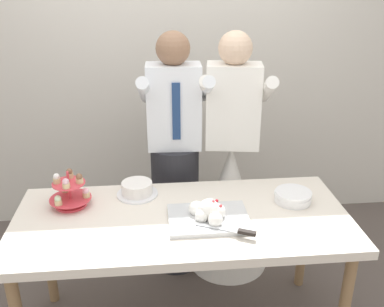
% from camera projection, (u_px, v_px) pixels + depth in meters
% --- Properties ---
extents(rear_wall, '(5.20, 0.10, 2.90)m').
position_uv_depth(rear_wall, '(168.00, 45.00, 3.34)').
color(rear_wall, beige).
rests_on(rear_wall, ground_plane).
extents(dessert_table, '(1.80, 0.80, 0.78)m').
position_uv_depth(dessert_table, '(182.00, 228.00, 2.37)').
color(dessert_table, silver).
rests_on(dessert_table, ground_plane).
extents(cupcake_stand, '(0.23, 0.23, 0.21)m').
position_uv_depth(cupcake_stand, '(70.00, 192.00, 2.41)').
color(cupcake_stand, '#D83F4C').
rests_on(cupcake_stand, dessert_table).
extents(main_cake_tray, '(0.42, 0.36, 0.13)m').
position_uv_depth(main_cake_tray, '(209.00, 214.00, 2.28)').
color(main_cake_tray, silver).
rests_on(main_cake_tray, dessert_table).
extents(plate_stack, '(0.21, 0.21, 0.07)m').
position_uv_depth(plate_stack, '(293.00, 196.00, 2.47)').
color(plate_stack, white).
rests_on(plate_stack, dessert_table).
extents(round_cake, '(0.24, 0.24, 0.08)m').
position_uv_depth(round_cake, '(137.00, 189.00, 2.54)').
color(round_cake, white).
rests_on(round_cake, dessert_table).
extents(person_groom, '(0.47, 0.50, 1.66)m').
position_uv_depth(person_groom, '(176.00, 170.00, 2.93)').
color(person_groom, '#232328').
rests_on(person_groom, ground_plane).
extents(person_bride, '(0.56, 0.56, 1.66)m').
position_uv_depth(person_bride, '(230.00, 191.00, 3.01)').
color(person_bride, white).
rests_on(person_bride, ground_plane).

